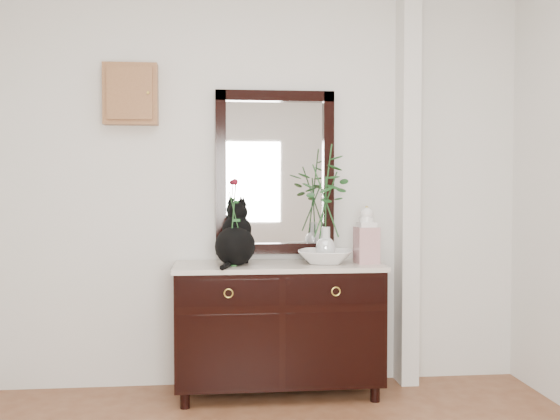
{
  "coord_description": "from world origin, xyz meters",
  "views": [
    {
      "loc": [
        -0.29,
        -2.23,
        1.35
      ],
      "look_at": [
        0.1,
        1.63,
        1.2
      ],
      "focal_mm": 40.0,
      "sensor_mm": 36.0,
      "label": 1
    }
  ],
  "objects": [
    {
      "name": "lotus_bowl",
      "position": [
        0.41,
        1.72,
        0.89
      ],
      "size": [
        0.44,
        0.44,
        0.09
      ],
      "primitive_type": "imported",
      "rotation": [
        0.0,
        0.0,
        -0.27
      ],
      "color": "silver",
      "rests_on": "sideboard"
    },
    {
      "name": "bud_vase_rose",
      "position": [
        -0.19,
        1.64,
        1.13
      ],
      "size": [
        0.09,
        0.09,
        0.55
      ],
      "primitive_type": null,
      "rotation": [
        0.0,
        0.0,
        -0.39
      ],
      "color": "#2C6D2E",
      "rests_on": "sideboard"
    },
    {
      "name": "ginger_jar",
      "position": [
        0.67,
        1.7,
        1.04
      ],
      "size": [
        0.15,
        0.15,
        0.37
      ],
      "primitive_type": null,
      "rotation": [
        0.0,
        0.0,
        0.09
      ],
      "color": "white",
      "rests_on": "sideboard"
    },
    {
      "name": "cat",
      "position": [
        -0.18,
        1.7,
        1.05
      ],
      "size": [
        0.36,
        0.41,
        0.41
      ],
      "primitive_type": null,
      "rotation": [
        0.0,
        0.0,
        -0.24
      ],
      "color": "black",
      "rests_on": "sideboard"
    },
    {
      "name": "pilaster",
      "position": [
        1.0,
        1.9,
        1.35
      ],
      "size": [
        0.12,
        0.2,
        2.7
      ],
      "primitive_type": "cube",
      "color": "silver",
      "rests_on": "ground"
    },
    {
      "name": "wall_back",
      "position": [
        0.0,
        1.98,
        1.35
      ],
      "size": [
        3.6,
        0.04,
        2.7
      ],
      "primitive_type": "cube",
      "color": "silver",
      "rests_on": "ground"
    },
    {
      "name": "key_cabinet",
      "position": [
        -0.85,
        1.94,
        1.95
      ],
      "size": [
        0.35,
        0.1,
        0.4
      ],
      "primitive_type": "cube",
      "color": "brown",
      "rests_on": "wall_back"
    },
    {
      "name": "vase_branches",
      "position": [
        0.41,
        1.72,
        1.25
      ],
      "size": [
        0.44,
        0.44,
        0.76
      ],
      "primitive_type": null,
      "rotation": [
        0.0,
        0.0,
        0.25
      ],
      "color": "silver",
      "rests_on": "lotus_bowl"
    },
    {
      "name": "sideboard",
      "position": [
        0.1,
        1.73,
        0.47
      ],
      "size": [
        1.33,
        0.52,
        0.82
      ],
      "color": "black",
      "rests_on": "ground"
    },
    {
      "name": "wall_mirror",
      "position": [
        0.1,
        1.97,
        1.44
      ],
      "size": [
        0.8,
        0.06,
        1.1
      ],
      "color": "black",
      "rests_on": "wall_back"
    }
  ]
}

